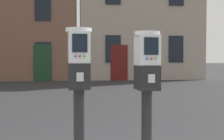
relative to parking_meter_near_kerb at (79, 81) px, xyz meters
The scene contains 3 objects.
parking_meter_near_kerb is the anchor object (origin of this frame).
parking_meter_twin_adjacent 0.57m from the parking_meter_near_kerb, ahead, with size 0.23×0.26×1.39m.
townhouse_grey_stucco 19.44m from the parking_meter_near_kerb, 78.10° to the left, with size 7.63×6.94×10.19m.
Camera 1 is at (0.08, -2.75, 1.30)m, focal length 48.53 mm.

